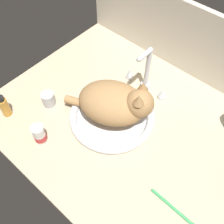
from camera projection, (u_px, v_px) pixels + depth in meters
countertop at (122, 124)px, 108.05cm from camera, size 101.93×79.08×3.00cm
backsplash_wall at (186, 42)px, 113.20cm from camera, size 101.93×2.40×34.79cm
sink_basin at (112, 116)px, 106.83cm from camera, size 33.83×33.83×3.06cm
faucet at (146, 75)px, 110.48cm from camera, size 20.45×9.79×22.13cm
cat at (117, 103)px, 99.17cm from camera, size 33.98×27.32×18.02cm
amber_bottle at (4, 106)px, 105.28cm from camera, size 3.63×3.63×10.42cm
metal_jar at (48, 99)px, 109.82cm from camera, size 5.44×5.44×5.98cm
pill_bottle at (40, 135)px, 98.52cm from camera, size 4.64×4.64×8.80cm
toothbrush at (177, 211)px, 85.98cm from camera, size 19.13×1.80×1.70cm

